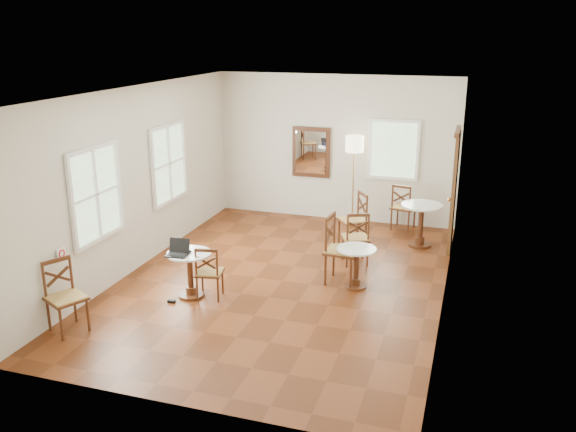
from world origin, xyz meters
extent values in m
plane|color=#602A10|center=(0.00, 0.00, 0.00)|extent=(7.00, 7.00, 0.00)
cube|color=beige|center=(0.00, 3.50, 1.50)|extent=(5.00, 0.02, 3.00)
cube|color=beige|center=(0.00, -3.50, 1.50)|extent=(5.00, 0.02, 3.00)
cube|color=beige|center=(-2.50, 0.00, 1.50)|extent=(0.02, 7.00, 3.00)
cube|color=beige|center=(2.50, 0.00, 1.50)|extent=(0.02, 7.00, 3.00)
cube|color=white|center=(0.00, 0.00, 3.00)|extent=(5.00, 7.00, 0.02)
cube|color=#553418|center=(2.46, 2.40, 1.05)|extent=(0.06, 0.90, 2.10)
cube|color=#4F2813|center=(2.44, 2.40, 2.15)|extent=(0.08, 1.02, 0.08)
sphere|color=#BF8C3F|center=(2.40, 2.08, 1.00)|extent=(0.07, 0.07, 0.07)
cube|color=#432212|center=(-0.50, 3.46, 1.40)|extent=(0.80, 0.05, 1.05)
cube|color=white|center=(-0.50, 3.43, 1.40)|extent=(0.64, 0.02, 0.88)
cube|color=white|center=(-2.47, -2.10, 0.95)|extent=(0.02, 0.16, 0.16)
torus|color=red|center=(-2.46, -2.10, 0.95)|extent=(0.02, 0.12, 0.12)
cube|color=white|center=(-2.47, -1.20, 1.55)|extent=(0.06, 1.22, 1.42)
cube|color=white|center=(-2.47, 1.00, 1.55)|extent=(0.06, 1.22, 1.42)
cube|color=white|center=(1.20, 3.47, 1.55)|extent=(1.02, 0.06, 1.22)
cylinder|color=#4F2813|center=(-1.13, -0.96, 0.02)|extent=(0.38, 0.38, 0.04)
cylinder|color=#4F2813|center=(-1.13, -0.96, 0.09)|extent=(0.15, 0.15, 0.11)
cylinder|color=#432212|center=(-1.13, -0.96, 0.38)|extent=(0.09, 0.09, 0.57)
cylinder|color=#4F2813|center=(-1.13, -0.96, 0.64)|extent=(0.13, 0.13, 0.06)
cylinder|color=white|center=(-1.13, -0.96, 0.69)|extent=(0.66, 0.66, 0.03)
cylinder|color=#4F2813|center=(1.16, 0.13, 0.02)|extent=(0.35, 0.35, 0.03)
cylinder|color=#4F2813|center=(1.16, 0.13, 0.09)|extent=(0.14, 0.14, 0.10)
cylinder|color=#432212|center=(1.16, 0.13, 0.35)|extent=(0.08, 0.08, 0.52)
cylinder|color=#4F2813|center=(1.16, 0.13, 0.59)|extent=(0.12, 0.12, 0.05)
cylinder|color=white|center=(1.16, 0.13, 0.63)|extent=(0.61, 0.61, 0.03)
cylinder|color=#4F2813|center=(1.92, 2.33, 0.02)|extent=(0.43, 0.43, 0.04)
cylinder|color=#4F2813|center=(1.92, 2.33, 0.11)|extent=(0.17, 0.17, 0.13)
cylinder|color=#432212|center=(1.92, 2.33, 0.43)|extent=(0.10, 0.10, 0.65)
cylinder|color=#4F2813|center=(1.92, 2.33, 0.73)|extent=(0.15, 0.15, 0.06)
cylinder|color=white|center=(1.92, 2.33, 0.78)|extent=(0.75, 0.75, 0.03)
cylinder|color=#4F2813|center=(-0.72, -0.72, 0.20)|extent=(0.03, 0.03, 0.39)
cylinder|color=#4F2813|center=(-0.66, -1.03, 0.20)|extent=(0.03, 0.03, 0.39)
cylinder|color=#4F2813|center=(-1.02, -0.79, 0.20)|extent=(0.03, 0.03, 0.39)
cylinder|color=#4F2813|center=(-0.96, -1.09, 0.20)|extent=(0.03, 0.03, 0.39)
cube|color=#4F2813|center=(-0.84, -0.91, 0.40)|extent=(0.45, 0.45, 0.03)
cube|color=#AD8645|center=(-0.84, -0.91, 0.41)|extent=(0.43, 0.43, 0.03)
cylinder|color=#4F2813|center=(-0.66, -1.03, 0.61)|extent=(0.03, 0.03, 0.44)
cylinder|color=#4F2813|center=(-0.96, -1.09, 0.61)|extent=(0.03, 0.03, 0.44)
cube|color=#4F2813|center=(-0.81, -1.06, 0.81)|extent=(0.33, 0.09, 0.04)
cube|color=#432212|center=(-0.81, -1.06, 0.62)|extent=(0.28, 0.08, 0.19)
cube|color=#432212|center=(-0.81, -1.06, 0.62)|extent=(0.28, 0.08, 0.19)
cylinder|color=#4F2813|center=(-2.11, -2.69, 0.23)|extent=(0.04, 0.04, 0.46)
cylinder|color=#4F2813|center=(-2.44, -2.52, 0.23)|extent=(0.04, 0.04, 0.46)
cylinder|color=#4F2813|center=(-1.94, -2.36, 0.23)|extent=(0.04, 0.04, 0.46)
cylinder|color=#4F2813|center=(-2.27, -2.19, 0.23)|extent=(0.04, 0.04, 0.46)
cube|color=#4F2813|center=(-2.19, -2.44, 0.47)|extent=(0.61, 0.61, 0.03)
cube|color=#AD8645|center=(-2.19, -2.44, 0.48)|extent=(0.58, 0.58, 0.04)
cylinder|color=#4F2813|center=(-2.44, -2.52, 0.72)|extent=(0.04, 0.04, 0.51)
cylinder|color=#4F2813|center=(-2.27, -2.19, 0.72)|extent=(0.04, 0.04, 0.51)
cube|color=#4F2813|center=(-2.36, -2.35, 0.96)|extent=(0.21, 0.36, 0.05)
cube|color=#432212|center=(-2.36, -2.35, 0.73)|extent=(0.18, 0.31, 0.23)
cube|color=#432212|center=(-2.36, -2.35, 0.73)|extent=(0.18, 0.31, 0.23)
cylinder|color=#4F2813|center=(1.04, 1.35, 0.22)|extent=(0.04, 0.04, 0.44)
cylinder|color=#4F2813|center=(1.18, 1.02, 0.22)|extent=(0.04, 0.04, 0.44)
cylinder|color=#4F2813|center=(0.71, 1.20, 0.22)|extent=(0.04, 0.04, 0.44)
cylinder|color=#4F2813|center=(0.85, 0.88, 0.22)|extent=(0.04, 0.04, 0.44)
cube|color=#4F2813|center=(0.95, 1.11, 0.45)|extent=(0.57, 0.57, 0.03)
cube|color=#AD8645|center=(0.95, 1.11, 0.46)|extent=(0.55, 0.55, 0.04)
cylinder|color=#4F2813|center=(1.18, 1.02, 0.69)|extent=(0.04, 0.04, 0.49)
cylinder|color=#4F2813|center=(0.85, 0.88, 0.69)|extent=(0.04, 0.04, 0.49)
cube|color=#4F2813|center=(1.02, 0.95, 0.92)|extent=(0.36, 0.18, 0.05)
cube|color=#432212|center=(1.02, 0.95, 0.70)|extent=(0.30, 0.15, 0.22)
cube|color=#432212|center=(1.02, 0.95, 0.70)|extent=(0.30, 0.15, 0.22)
cylinder|color=#4F2813|center=(1.10, 0.03, 0.26)|extent=(0.04, 0.04, 0.51)
cylinder|color=#4F2813|center=(0.69, 0.06, 0.26)|extent=(0.04, 0.04, 0.51)
cylinder|color=#4F2813|center=(1.13, 0.44, 0.26)|extent=(0.04, 0.04, 0.51)
cylinder|color=#4F2813|center=(0.72, 0.47, 0.26)|extent=(0.04, 0.04, 0.51)
cube|color=#4F2813|center=(0.91, 0.25, 0.52)|extent=(0.54, 0.54, 0.03)
cube|color=#AD8645|center=(0.91, 0.25, 0.54)|extent=(0.52, 0.52, 0.05)
cylinder|color=#4F2813|center=(0.69, 0.06, 0.80)|extent=(0.04, 0.04, 0.57)
cylinder|color=#4F2813|center=(0.72, 0.47, 0.80)|extent=(0.04, 0.04, 0.57)
cube|color=#4F2813|center=(0.71, 0.27, 1.06)|extent=(0.08, 0.44, 0.06)
cube|color=#432212|center=(0.71, 0.27, 0.81)|extent=(0.06, 0.37, 0.25)
cube|color=#432212|center=(0.71, 0.27, 0.81)|extent=(0.06, 0.37, 0.25)
cylinder|color=#4F2813|center=(1.71, 3.34, 0.22)|extent=(0.04, 0.04, 0.45)
cylinder|color=#4F2813|center=(1.63, 2.99, 0.22)|extent=(0.04, 0.04, 0.45)
cylinder|color=#4F2813|center=(1.36, 3.42, 0.22)|extent=(0.04, 0.04, 0.45)
cylinder|color=#4F2813|center=(1.28, 3.07, 0.22)|extent=(0.04, 0.04, 0.45)
cube|color=#4F2813|center=(1.50, 3.20, 0.45)|extent=(0.52, 0.52, 0.03)
cube|color=#AD8645|center=(1.50, 3.20, 0.47)|extent=(0.50, 0.50, 0.04)
cylinder|color=#4F2813|center=(1.63, 2.99, 0.69)|extent=(0.04, 0.04, 0.50)
cylinder|color=#4F2813|center=(1.28, 3.07, 0.69)|extent=(0.04, 0.04, 0.50)
cube|color=#4F2813|center=(1.46, 3.03, 0.92)|extent=(0.38, 0.12, 0.05)
cube|color=#432212|center=(1.46, 3.03, 0.70)|extent=(0.32, 0.09, 0.22)
cube|color=#432212|center=(1.46, 3.03, 0.70)|extent=(0.32, 0.09, 0.22)
cylinder|color=#4F2813|center=(0.46, 2.03, 0.23)|extent=(0.04, 0.04, 0.47)
cylinder|color=#4F2813|center=(0.76, 2.25, 0.23)|extent=(0.04, 0.04, 0.47)
cylinder|color=#4F2813|center=(0.67, 1.73, 0.23)|extent=(0.04, 0.04, 0.47)
cylinder|color=#4F2813|center=(0.98, 1.94, 0.23)|extent=(0.04, 0.04, 0.47)
cube|color=#4F2813|center=(0.72, 1.99, 0.47)|extent=(0.64, 0.64, 0.03)
cube|color=#AD8645|center=(0.72, 1.99, 0.49)|extent=(0.61, 0.61, 0.04)
cylinder|color=#4F2813|center=(0.76, 2.25, 0.73)|extent=(0.04, 0.04, 0.52)
cylinder|color=#4F2813|center=(0.98, 1.94, 0.73)|extent=(0.04, 0.04, 0.52)
cube|color=#4F2813|center=(0.87, 2.10, 0.97)|extent=(0.26, 0.34, 0.05)
cube|color=#432212|center=(0.87, 2.10, 0.74)|extent=(0.22, 0.29, 0.23)
cube|color=#432212|center=(0.87, 2.10, 0.74)|extent=(0.22, 0.29, 0.23)
cylinder|color=#BF8C3F|center=(0.47, 3.15, 0.02)|extent=(0.30, 0.30, 0.03)
cylinder|color=#BF8C3F|center=(0.47, 3.15, 0.84)|extent=(0.03, 0.03, 1.69)
cylinder|color=beige|center=(0.47, 3.15, 1.69)|extent=(0.36, 0.36, 0.32)
cube|color=black|center=(-1.25, -1.12, 0.71)|extent=(0.33, 0.25, 0.02)
cube|color=black|center=(-1.25, -1.12, 0.72)|extent=(0.26, 0.15, 0.00)
cube|color=black|center=(-1.26, -1.01, 0.82)|extent=(0.32, 0.09, 0.21)
cube|color=silver|center=(-1.26, -1.01, 0.82)|extent=(0.28, 0.07, 0.17)
ellipsoid|color=black|center=(-1.15, -0.95, 0.72)|extent=(0.11, 0.08, 0.04)
cylinder|color=#0F1234|center=(-1.26, -0.93, 0.75)|extent=(0.08, 0.08, 0.09)
torus|color=#0F1234|center=(-1.22, -0.93, 0.75)|extent=(0.06, 0.01, 0.06)
cylinder|color=white|center=(-1.17, -0.93, 0.76)|extent=(0.07, 0.07, 0.11)
cube|color=black|center=(-1.31, -1.25, 0.02)|extent=(0.11, 0.06, 0.04)
camera|label=1|loc=(2.77, -8.43, 3.87)|focal=37.50mm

